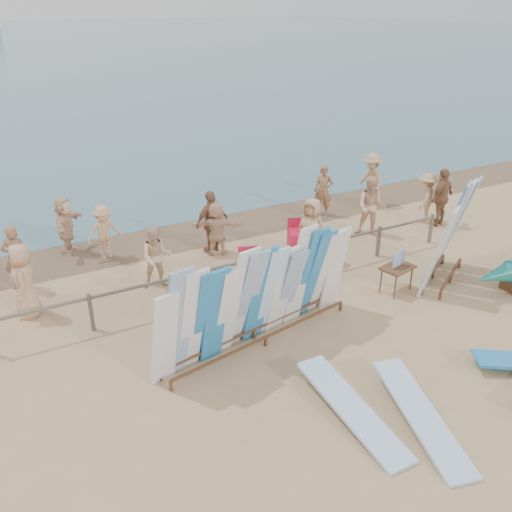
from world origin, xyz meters
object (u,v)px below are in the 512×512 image
flat_board_b (420,424)px  beachgoer_5 (217,228)px  beachgoer_6 (311,230)px  beachgoer_2 (157,257)px  flat_board_a (351,417)px  beachgoer_3 (104,232)px  beachgoer_10 (442,197)px  beachgoer_extra_0 (426,198)px  vendor_table (396,278)px  beachgoer_7 (323,191)px  side_surfboard_rack (448,236)px  beachgoer_1 (16,258)px  main_surfboard_rack (259,297)px  beachgoer_11 (66,225)px  beachgoer_0 (24,281)px  beachgoer_4 (212,222)px  beach_chair_left (250,271)px  stroller (297,244)px  beachgoer_9 (371,179)px  beachgoer_8 (371,207)px

flat_board_b → beachgoer_5: (-0.12, 7.94, 0.79)m
flat_board_b → beachgoer_6: 6.70m
beachgoer_2 → flat_board_a: bearing=-60.6°
beachgoer_3 → beachgoer_10: bearing=-19.0°
beachgoer_extra_0 → beachgoer_10: (0.21, -0.45, 0.12)m
vendor_table → beachgoer_7: 5.49m
vendor_table → flat_board_b: 4.77m
side_surfboard_rack → beachgoer_1: (-9.61, 4.79, -0.42)m
main_surfboard_rack → beachgoer_6: bearing=31.1°
beachgoer_1 → beachgoer_2: bearing=163.8°
beachgoer_11 → beachgoer_2: beachgoer_11 is taller
beachgoer_5 → beachgoer_2: size_ratio=0.98×
beachgoer_0 → vendor_table: bearing=79.9°
flat_board_a → beachgoer_6: 6.41m
beachgoer_0 → beachgoer_1: beachgoer_0 is taller
flat_board_a → beachgoer_11: size_ratio=1.62×
beachgoer_10 → beachgoer_6: (-5.11, -0.22, -0.04)m
beachgoer_4 → beachgoer_7: bearing=179.4°
vendor_table → beachgoer_10: beachgoer_10 is taller
flat_board_a → beachgoer_3: 8.79m
main_surfboard_rack → flat_board_a: size_ratio=1.83×
side_surfboard_rack → beachgoer_0: size_ratio=1.57×
flat_board_a → beachgoer_5: bearing=83.9°
main_surfboard_rack → beachgoer_4: (1.06, 4.70, -0.18)m
vendor_table → flat_board_a: bearing=-153.7°
side_surfboard_rack → beachgoer_7: size_ratio=1.62×
beachgoer_11 → beachgoer_extra_0: bearing=-74.9°
side_surfboard_rack → vendor_table: bearing=144.6°
side_surfboard_rack → flat_board_a: side_surfboard_rack is taller
beach_chair_left → stroller: size_ratio=0.79×
stroller → beachgoer_11: bearing=170.5°
flat_board_a → beachgoer_2: size_ratio=1.68×
beachgoer_extra_0 → beachgoer_3: bearing=-44.1°
beachgoer_5 → vendor_table: bearing=153.7°
beachgoer_extra_0 → beachgoer_10: bearing=82.9°
beach_chair_left → stroller: bearing=36.6°
beachgoer_9 → beachgoer_6: bearing=-49.8°
beachgoer_3 → beachgoer_0: size_ratio=0.88×
beachgoer_10 → main_surfboard_rack: bearing=6.9°
beachgoer_5 → beachgoer_2: bearing=54.1°
beach_chair_left → beachgoer_0: beachgoer_0 is taller
beachgoer_5 → beachgoer_0: 5.28m
beachgoer_11 → beachgoer_9: size_ratio=0.91×
stroller → beachgoer_8: bearing=29.3°
beachgoer_9 → beachgoer_extra_0: bearing=19.7°
beachgoer_3 → beachgoer_11: bearing=129.5°
beachgoer_3 → beachgoer_9: bearing=-4.4°
flat_board_a → beachgoer_extra_0: beachgoer_extra_0 is taller
beachgoer_2 → beachgoer_7: 6.91m
beach_chair_left → beachgoer_extra_0: size_ratio=0.52×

